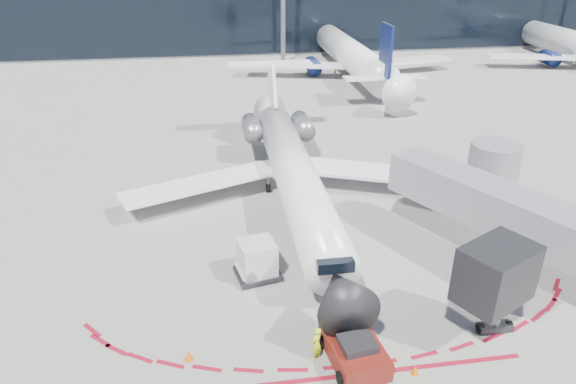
{
  "coord_description": "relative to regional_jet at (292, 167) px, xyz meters",
  "views": [
    {
      "loc": [
        -5.52,
        -26.77,
        16.44
      ],
      "look_at": [
        -1.18,
        2.11,
        1.95
      ],
      "focal_mm": 32.0,
      "sensor_mm": 36.0,
      "label": 1
    }
  ],
  "objects": [
    {
      "name": "ramp_worker",
      "position": [
        -1.35,
        -15.21,
        -1.6
      ],
      "size": [
        0.72,
        0.7,
        1.66
      ],
      "primitive_type": "imported",
      "rotation": [
        0.0,
        0.0,
        3.86
      ],
      "color": "#D0FA1A",
      "rests_on": "ground"
    },
    {
      "name": "safety_cone_left",
      "position": [
        -6.83,
        -14.49,
        -2.16
      ],
      "size": [
        0.38,
        0.38,
        0.52
      ],
      "primitive_type": "cone",
      "color": "orange",
      "rests_on": "ground"
    },
    {
      "name": "apron_centerline",
      "position": [
        0.47,
        -2.88,
        -2.42
      ],
      "size": [
        0.25,
        40.0,
        0.01
      ],
      "primitive_type": "cube",
      "color": "silver",
      "rests_on": "ground"
    },
    {
      "name": "bg_airliner_1",
      "position": [
        13.2,
        34.97,
        2.92
      ],
      "size": [
        33.07,
        35.01,
        10.7
      ],
      "primitive_type": null,
      "color": "white",
      "rests_on": "ground"
    },
    {
      "name": "pushback_tug",
      "position": [
        0.23,
        -15.57,
        -1.81
      ],
      "size": [
        2.65,
        5.43,
        1.39
      ],
      "rotation": [
        0.0,
        0.0,
        0.13
      ],
      "color": "#5E130D",
      "rests_on": "ground"
    },
    {
      "name": "uld_container",
      "position": [
        -3.28,
        -8.82,
        -1.37
      ],
      "size": [
        2.63,
        2.36,
        2.14
      ],
      "rotation": [
        0.0,
        0.0,
        0.21
      ],
      "color": "black",
      "rests_on": "ground"
    },
    {
      "name": "apron_stop_bar",
      "position": [
        0.47,
        -16.38,
        -2.42
      ],
      "size": [
        14.0,
        0.25,
        0.01
      ],
      "primitive_type": "cube",
      "color": "maroon",
      "rests_on": "ground"
    },
    {
      "name": "ground",
      "position": [
        0.47,
        -4.88,
        -2.43
      ],
      "size": [
        260.0,
        260.0,
        0.0
      ],
      "primitive_type": "plane",
      "color": "gray",
      "rests_on": "ground"
    },
    {
      "name": "jet_bridge",
      "position": [
        10.26,
        -7.89,
        0.58
      ],
      "size": [
        10.03,
        15.2,
        4.9
      ],
      "color": "#92949A",
      "rests_on": "ground"
    },
    {
      "name": "regional_jet",
      "position": [
        0.0,
        0.0,
        0.0
      ],
      "size": [
        23.52,
        29.0,
        7.26
      ],
      "color": "white",
      "rests_on": "ground"
    },
    {
      "name": "safety_cone_right",
      "position": [
        2.58,
        -16.71,
        -2.2
      ],
      "size": [
        0.33,
        0.33,
        0.45
      ],
      "primitive_type": "cone",
      "color": "orange",
      "rests_on": "ground"
    }
  ]
}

